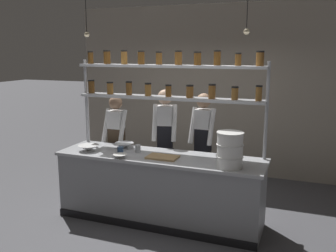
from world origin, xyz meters
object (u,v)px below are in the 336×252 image
chef_center (165,137)px  prep_bowl_center_front (120,156)px  container_stack (230,150)px  prep_bowl_near_left (89,148)px  prep_bowl_near_right (229,158)px  serving_cup_front (120,150)px  spice_shelf_unit (168,85)px  chef_left (116,140)px  cutting_board (163,157)px  prep_bowl_center_back (124,146)px  chef_right (203,141)px  serving_cup_by_board (138,149)px

chef_center → prep_bowl_center_front: 1.01m
container_stack → prep_bowl_near_left: 2.00m
prep_bowl_near_right → serving_cup_front: bearing=-173.1°
spice_shelf_unit → serving_cup_front: 1.10m
spice_shelf_unit → serving_cup_front: bearing=-143.3°
chef_center → prep_bowl_near_left: (-0.83, -0.81, -0.04)m
chef_left → container_stack: 2.07m
cutting_board → spice_shelf_unit: bearing=101.6°
prep_bowl_center_back → serving_cup_front: 0.26m
prep_bowl_center_front → prep_bowl_center_back: (-0.19, 0.47, 0.01)m
spice_shelf_unit → container_stack: (0.98, -0.52, -0.70)m
chef_right → prep_bowl_near_left: size_ratio=5.75×
container_stack → serving_cup_front: bearing=175.8°
serving_cup_front → prep_bowl_center_front: bearing=-62.6°
cutting_board → serving_cup_by_board: (-0.42, 0.14, 0.04)m
container_stack → chef_center: bearing=143.5°
spice_shelf_unit → serving_cup_front: size_ratio=31.70×
prep_bowl_center_front → prep_bowl_near_left: bearing=164.1°
prep_bowl_near_left → prep_bowl_center_front: (0.58, -0.17, -0.01)m
container_stack → serving_cup_front: size_ratio=5.10×
prep_bowl_near_right → container_stack: bearing=-78.0°
prep_bowl_center_front → serving_cup_by_board: serving_cup_by_board is taller
prep_bowl_center_front → chef_right: bearing=53.0°
chef_left → container_stack: (1.93, -0.73, 0.21)m
prep_bowl_center_front → serving_cup_front: (-0.12, 0.23, 0.02)m
chef_left → prep_bowl_center_front: size_ratio=8.62×
spice_shelf_unit → container_stack: spice_shelf_unit is taller
chef_right → chef_center: bearing=-166.2°
chef_right → prep_bowl_center_front: (-0.81, -1.07, -0.03)m
chef_center → container_stack: 1.45m
prep_bowl_center_back → prep_bowl_near_right: size_ratio=1.37×
prep_bowl_center_front → serving_cup_by_board: (0.10, 0.34, 0.03)m
spice_shelf_unit → cutting_board: 1.01m
chef_left → prep_bowl_near_left: size_ratio=5.50×
container_stack → prep_bowl_near_right: size_ratio=2.15×
prep_bowl_center_front → prep_bowl_near_right: prep_bowl_near_right is taller
chef_right → spice_shelf_unit: bearing=-127.1°
chef_center → serving_cup_front: 0.83m
prep_bowl_near_right → serving_cup_by_board: 1.25m
chef_center → prep_bowl_near_left: bearing=-149.7°
prep_bowl_center_back → prep_bowl_near_right: (1.54, -0.07, -0.01)m
prep_bowl_near_left → prep_bowl_center_front: bearing=-15.9°
prep_bowl_near_left → prep_bowl_center_front: prep_bowl_near_left is taller
chef_center → chef_left: bearing=175.5°
spice_shelf_unit → chef_right: (0.38, 0.44, -0.86)m
prep_bowl_center_back → chef_right: bearing=31.0°
chef_left → prep_bowl_near_left: chef_left is taller
prep_bowl_near_right → serving_cup_front: serving_cup_front is taller
chef_center → serving_cup_front: chef_center is taller
spice_shelf_unit → serving_cup_by_board: 0.97m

